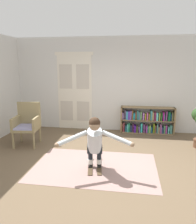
{
  "coord_description": "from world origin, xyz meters",
  "views": [
    {
      "loc": [
        0.71,
        -4.18,
        2.05
      ],
      "look_at": [
        0.01,
        0.38,
        1.05
      ],
      "focal_mm": 34.77,
      "sensor_mm": 36.0,
      "label": 1
    }
  ],
  "objects_px": {
    "wicker_chair": "(27,123)",
    "person_skier": "(95,140)",
    "skis_pair": "(95,165)",
    "bookshelf": "(147,121)"
  },
  "relations": [
    {
      "from": "bookshelf",
      "to": "skis_pair",
      "type": "height_order",
      "value": "bookshelf"
    },
    {
      "from": "bookshelf",
      "to": "person_skier",
      "type": "height_order",
      "value": "person_skier"
    },
    {
      "from": "bookshelf",
      "to": "skis_pair",
      "type": "xyz_separation_m",
      "value": [
        -1.2,
        -2.48,
        -0.34
      ]
    },
    {
      "from": "wicker_chair",
      "to": "person_skier",
      "type": "relative_size",
      "value": 0.79
    },
    {
      "from": "wicker_chair",
      "to": "skis_pair",
      "type": "height_order",
      "value": "wicker_chair"
    },
    {
      "from": "wicker_chair",
      "to": "person_skier",
      "type": "height_order",
      "value": "person_skier"
    },
    {
      "from": "wicker_chair",
      "to": "person_skier",
      "type": "distance_m",
      "value": 2.33
    },
    {
      "from": "bookshelf",
      "to": "wicker_chair",
      "type": "bearing_deg",
      "value": -154.76
    },
    {
      "from": "skis_pair",
      "to": "person_skier",
      "type": "distance_m",
      "value": 0.67
    },
    {
      "from": "bookshelf",
      "to": "person_skier",
      "type": "distance_m",
      "value": 2.96
    }
  ]
}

